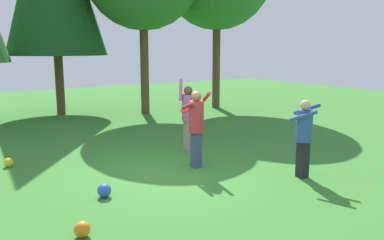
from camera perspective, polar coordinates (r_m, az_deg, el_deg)
name	(u,v)px	position (r m, az deg, el deg)	size (l,w,h in m)	color
ground_plane	(169,174)	(8.87, -3.32, -7.73)	(40.00, 40.00, 0.00)	#387A2D
person_thrower	(188,112)	(10.64, -0.55, 1.16)	(0.68, 0.68, 1.93)	gray
person_catcher	(196,122)	(9.06, 0.63, -0.33)	(0.55, 0.64, 1.79)	#38476B
person_bystander	(304,132)	(8.71, 15.90, -1.66)	(0.71, 0.74, 1.68)	black
frisbee	(186,110)	(9.54, -0.90, 1.51)	(0.35, 0.35, 0.12)	red
ball_blue	(104,190)	(7.67, -12.57, -9.90)	(0.26, 0.26, 0.26)	blue
ball_orange	(82,229)	(6.25, -15.60, -14.97)	(0.24, 0.24, 0.24)	orange
ball_yellow	(8,162)	(10.25, -25.02, -5.58)	(0.22, 0.22, 0.22)	yellow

